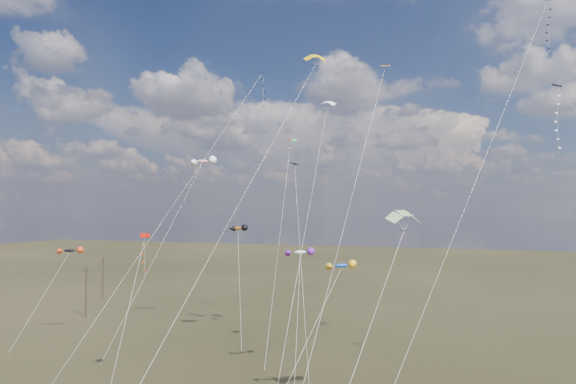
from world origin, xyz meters
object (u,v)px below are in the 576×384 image
(utility_pole_near, at_px, (86,291))
(utility_pole_far, at_px, (103,278))
(novelty_black_orange, at_px, (69,251))
(parafoil_yellow, at_px, (314,58))
(diamond_black_high, at_px, (539,46))

(utility_pole_near, bearing_deg, utility_pole_far, 119.74)
(novelty_black_orange, bearing_deg, parafoil_yellow, -4.51)
(utility_pole_near, xyz_separation_m, parafoil_yellow, (41.77, -14.36, 29.22))
(utility_pole_near, xyz_separation_m, novelty_black_orange, (7.08, -11.62, 7.45))
(utility_pole_far, bearing_deg, novelty_black_orange, -59.52)
(utility_pole_near, distance_m, novelty_black_orange, 15.51)
(utility_pole_far, height_order, parafoil_yellow, parafoil_yellow)
(utility_pole_far, distance_m, parafoil_yellow, 64.30)
(parafoil_yellow, bearing_deg, novelty_black_orange, 175.49)
(parafoil_yellow, xyz_separation_m, novelty_black_orange, (-34.69, 2.74, -21.78))
(utility_pole_near, distance_m, parafoil_yellow, 52.96)
(utility_pole_far, bearing_deg, utility_pole_near, -60.26)
(diamond_black_high, bearing_deg, parafoil_yellow, -176.30)
(utility_pole_far, relative_size, parafoil_yellow, 0.23)
(utility_pole_near, height_order, utility_pole_far, same)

